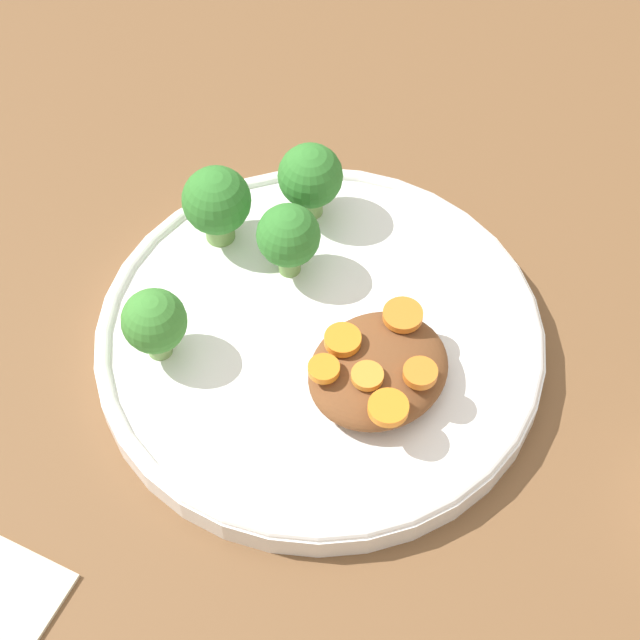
# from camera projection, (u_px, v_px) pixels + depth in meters

# --- Properties ---
(ground_plane) EXTENTS (4.00, 4.00, 0.00)m
(ground_plane) POSITION_uv_depth(u_px,v_px,m) (320.00, 350.00, 0.70)
(ground_plane) COLOR brown
(plate) EXTENTS (0.29, 0.29, 0.02)m
(plate) POSITION_uv_depth(u_px,v_px,m) (320.00, 339.00, 0.69)
(plate) COLOR white
(plate) RESTS_ON ground_plane
(stew_mound) EXTENTS (0.09, 0.08, 0.03)m
(stew_mound) POSITION_uv_depth(u_px,v_px,m) (376.00, 372.00, 0.65)
(stew_mound) COLOR brown
(stew_mound) RESTS_ON plate
(broccoli_floret_0) EXTENTS (0.04, 0.04, 0.06)m
(broccoli_floret_0) POSITION_uv_depth(u_px,v_px,m) (288.00, 237.00, 0.69)
(broccoli_floret_0) COLOR #759E51
(broccoli_floret_0) RESTS_ON plate
(broccoli_floret_1) EXTENTS (0.05, 0.05, 0.06)m
(broccoli_floret_1) POSITION_uv_depth(u_px,v_px,m) (217.00, 203.00, 0.70)
(broccoli_floret_1) COLOR #759E51
(broccoli_floret_1) RESTS_ON plate
(broccoli_floret_2) EXTENTS (0.04, 0.04, 0.05)m
(broccoli_floret_2) POSITION_uv_depth(u_px,v_px,m) (154.00, 322.00, 0.65)
(broccoli_floret_2) COLOR #7FA85B
(broccoli_floret_2) RESTS_ON plate
(broccoli_floret_3) EXTENTS (0.04, 0.04, 0.06)m
(broccoli_floret_3) POSITION_uv_depth(u_px,v_px,m) (310.00, 177.00, 0.71)
(broccoli_floret_3) COLOR #759E51
(broccoli_floret_3) RESTS_ON plate
(carrot_slice_0) EXTENTS (0.03, 0.03, 0.00)m
(carrot_slice_0) POSITION_uv_depth(u_px,v_px,m) (403.00, 315.00, 0.66)
(carrot_slice_0) COLOR orange
(carrot_slice_0) RESTS_ON stew_mound
(carrot_slice_1) EXTENTS (0.02, 0.02, 0.01)m
(carrot_slice_1) POSITION_uv_depth(u_px,v_px,m) (420.00, 373.00, 0.63)
(carrot_slice_1) COLOR orange
(carrot_slice_1) RESTS_ON stew_mound
(carrot_slice_2) EXTENTS (0.02, 0.02, 0.00)m
(carrot_slice_2) POSITION_uv_depth(u_px,v_px,m) (367.00, 376.00, 0.63)
(carrot_slice_2) COLOR orange
(carrot_slice_2) RESTS_ON stew_mound
(carrot_slice_3) EXTENTS (0.02, 0.02, 0.01)m
(carrot_slice_3) POSITION_uv_depth(u_px,v_px,m) (343.00, 340.00, 0.64)
(carrot_slice_3) COLOR orange
(carrot_slice_3) RESTS_ON stew_mound
(carrot_slice_4) EXTENTS (0.02, 0.02, 0.01)m
(carrot_slice_4) POSITION_uv_depth(u_px,v_px,m) (388.00, 408.00, 0.62)
(carrot_slice_4) COLOR orange
(carrot_slice_4) RESTS_ON stew_mound
(carrot_slice_5) EXTENTS (0.02, 0.02, 0.01)m
(carrot_slice_5) POSITION_uv_depth(u_px,v_px,m) (324.00, 369.00, 0.63)
(carrot_slice_5) COLOR orange
(carrot_slice_5) RESTS_ON stew_mound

